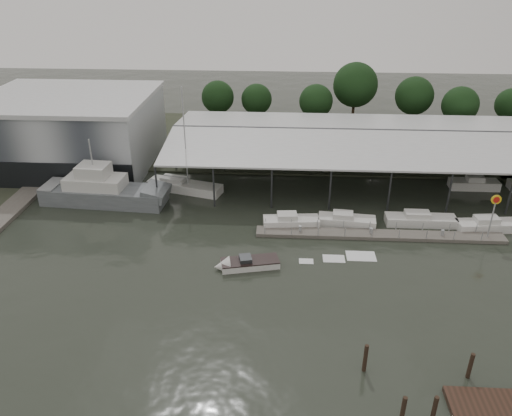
# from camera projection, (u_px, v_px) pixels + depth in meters

# --- Properties ---
(ground) EXTENTS (200.00, 200.00, 0.00)m
(ground) POSITION_uv_depth(u_px,v_px,m) (240.00, 283.00, 48.69)
(ground) COLOR #272C24
(ground) RESTS_ON ground
(land_strip_far) EXTENTS (140.00, 30.00, 0.30)m
(land_strip_far) POSITION_uv_depth(u_px,v_px,m) (262.00, 140.00, 86.03)
(land_strip_far) COLOR #35392B
(land_strip_far) RESTS_ON ground
(land_strip_west) EXTENTS (20.00, 40.00, 0.30)m
(land_strip_west) POSITION_uv_depth(u_px,v_px,m) (1.00, 161.00, 77.46)
(land_strip_west) COLOR #35392B
(land_strip_west) RESTS_ON ground
(storage_warehouse) EXTENTS (24.50, 20.50, 10.50)m
(storage_warehouse) POSITION_uv_depth(u_px,v_px,m) (71.00, 130.00, 74.42)
(storage_warehouse) COLOR #A7ADB2
(storage_warehouse) RESTS_ON ground
(covered_boat_shed) EXTENTS (58.24, 24.00, 6.96)m
(covered_boat_shed) POSITION_uv_depth(u_px,v_px,m) (378.00, 135.00, 69.94)
(covered_boat_shed) COLOR silver
(covered_boat_shed) RESTS_ON ground
(trawler_dock) EXTENTS (3.00, 18.00, 0.50)m
(trawler_dock) POSITION_uv_depth(u_px,v_px,m) (12.00, 208.00, 62.62)
(trawler_dock) COLOR #646058
(trawler_dock) RESTS_ON ground
(floating_dock) EXTENTS (28.00, 2.00, 1.40)m
(floating_dock) POSITION_uv_depth(u_px,v_px,m) (379.00, 235.00, 56.70)
(floating_dock) COLOR #646058
(floating_dock) RESTS_ON ground
(shell_fuel_sign) EXTENTS (1.10, 0.18, 5.55)m
(shell_fuel_sign) POSITION_uv_depth(u_px,v_px,m) (494.00, 208.00, 54.38)
(shell_fuel_sign) COLOR #9A9D9F
(shell_fuel_sign) RESTS_ON ground
(grey_trawler) EXTENTS (16.59, 5.52, 8.84)m
(grey_trawler) POSITION_uv_depth(u_px,v_px,m) (105.00, 191.00, 63.87)
(grey_trawler) COLOR slate
(grey_trawler) RESTS_ON ground
(white_sailboat) EXTENTS (10.59, 5.30, 14.41)m
(white_sailboat) POSITION_uv_depth(u_px,v_px,m) (184.00, 186.00, 67.54)
(white_sailboat) COLOR white
(white_sailboat) RESTS_ON ground
(speedboat_underway) EXTENTS (17.42, 5.73, 2.00)m
(speedboat_underway) POSITION_uv_depth(u_px,v_px,m) (245.00, 264.00, 51.00)
(speedboat_underway) COLOR white
(speedboat_underway) RESTS_ON ground
(moored_cruiser_0) EXTENTS (6.71, 2.82, 1.70)m
(moored_cruiser_0) POSITION_uv_depth(u_px,v_px,m) (291.00, 221.00, 58.70)
(moored_cruiser_0) COLOR white
(moored_cruiser_0) RESTS_ON ground
(moored_cruiser_1) EXTENTS (6.87, 2.89, 1.70)m
(moored_cruiser_1) POSITION_uv_depth(u_px,v_px,m) (346.00, 220.00, 58.92)
(moored_cruiser_1) COLOR white
(moored_cruiser_1) RESTS_ON ground
(moored_cruiser_2) EXTENTS (8.23, 2.20, 1.70)m
(moored_cruiser_2) POSITION_uv_depth(u_px,v_px,m) (420.00, 220.00, 59.06)
(moored_cruiser_2) COLOR white
(moored_cruiser_2) RESTS_ON ground
(moored_cruiser_3) EXTENTS (7.82, 2.97, 1.70)m
(moored_cruiser_3) POSITION_uv_depth(u_px,v_px,m) (489.00, 225.00, 57.93)
(moored_cruiser_3) COLOR white
(moored_cruiser_3) RESTS_ON ground
(mooring_pilings) EXTENTS (8.09, 9.54, 3.21)m
(mooring_pilings) POSITION_uv_depth(u_px,v_px,m) (424.00, 410.00, 33.94)
(mooring_pilings) COLOR #34241A
(mooring_pilings) RESTS_ON ground
(horizon_tree_line) EXTENTS (70.36, 12.72, 11.89)m
(horizon_tree_line) POSITION_uv_depth(u_px,v_px,m) (384.00, 97.00, 87.58)
(horizon_tree_line) COLOR #2F2115
(horizon_tree_line) RESTS_ON ground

